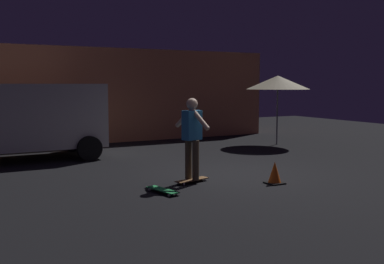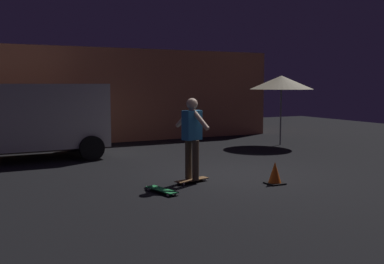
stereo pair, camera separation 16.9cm
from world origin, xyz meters
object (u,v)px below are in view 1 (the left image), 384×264
object	(u,v)px
skateboard_ridden	(192,180)
skateboard_spare	(163,190)
parked_van	(12,117)
skater	(192,133)
traffic_cone	(275,173)
patio_umbrella	(278,83)

from	to	relation	value
skateboard_ridden	skateboard_spare	size ratio (longest dim) A/B	1.00
skateboard_spare	parked_van	bearing A→B (deg)	111.18
skateboard_ridden	skater	bearing A→B (deg)	0.00
skateboard_ridden	traffic_cone	size ratio (longest dim) A/B	1.75
skateboard_spare	skater	size ratio (longest dim) A/B	0.48
patio_umbrella	skater	bearing A→B (deg)	-143.58
parked_van	patio_umbrella	world-z (taller)	patio_umbrella
skater	patio_umbrella	bearing A→B (deg)	36.42
parked_van	skateboard_ridden	xyz separation A→B (m)	(2.90, -4.64, -1.11)
patio_umbrella	traffic_cone	size ratio (longest dim) A/B	5.00
patio_umbrella	skateboard_spare	distance (m)	7.87
skateboard_spare	patio_umbrella	bearing A→B (deg)	35.60
patio_umbrella	skater	size ratio (longest dim) A/B	1.38
parked_van	traffic_cone	world-z (taller)	parked_van
skateboard_spare	skater	world-z (taller)	skater
skateboard_ridden	traffic_cone	distance (m)	1.69
skateboard_ridden	traffic_cone	bearing A→B (deg)	-31.29
skater	parked_van	bearing A→B (deg)	122.04
parked_van	patio_umbrella	distance (m)	8.27
skateboard_ridden	skateboard_spare	world-z (taller)	same
parked_van	traffic_cone	bearing A→B (deg)	-51.77
parked_van	skater	world-z (taller)	parked_van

